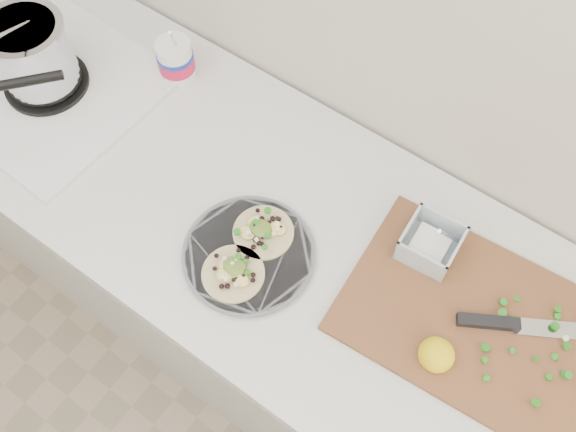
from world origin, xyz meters
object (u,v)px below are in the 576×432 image
Objects in this scene: taco_plate at (248,253)px; tub at (175,57)px; stove at (39,66)px; cutboard at (472,309)px.

tub is at bearing 146.31° from taco_plate.
cutboard is at bearing 6.16° from stove.
stove reaches higher than tub.
taco_plate is 0.54m from tub.
stove reaches higher than cutboard.
taco_plate is (0.68, -0.08, -0.06)m from stove.
stove is at bearing 173.42° from taco_plate.
taco_plate is at bearing -4.61° from stove.
cutboard is (1.12, 0.08, -0.06)m from stove.
tub is at bearing 167.16° from cutboard.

